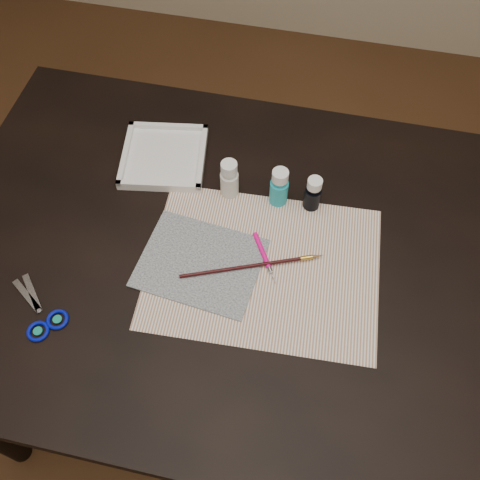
% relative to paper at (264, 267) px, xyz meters
% --- Properties ---
extents(ground, '(3.50, 3.50, 0.02)m').
position_rel_paper_xyz_m(ground, '(-0.05, 0.02, -0.76)').
color(ground, '#422614').
rests_on(ground, ground).
extents(table, '(1.30, 0.90, 0.75)m').
position_rel_paper_xyz_m(table, '(-0.05, 0.02, -0.38)').
color(table, black).
rests_on(table, ground).
extents(paper, '(0.49, 0.38, 0.00)m').
position_rel_paper_xyz_m(paper, '(0.00, 0.00, 0.00)').
color(paper, white).
rests_on(paper, table).
extents(canvas, '(0.26, 0.22, 0.00)m').
position_rel_paper_xyz_m(canvas, '(-0.13, -0.02, 0.00)').
color(canvas, black).
rests_on(canvas, paper).
extents(paint_bottle_white, '(0.05, 0.05, 0.10)m').
position_rel_paper_xyz_m(paint_bottle_white, '(-0.11, 0.17, 0.05)').
color(paint_bottle_white, silver).
rests_on(paint_bottle_white, table).
extents(paint_bottle_cyan, '(0.05, 0.05, 0.10)m').
position_rel_paper_xyz_m(paint_bottle_cyan, '(-0.00, 0.17, 0.05)').
color(paint_bottle_cyan, '#1EA4B3').
rests_on(paint_bottle_cyan, table).
extents(paint_bottle_navy, '(0.05, 0.05, 0.09)m').
position_rel_paper_xyz_m(paint_bottle_navy, '(0.07, 0.18, 0.04)').
color(paint_bottle_navy, black).
rests_on(paint_bottle_navy, table).
extents(paintbrush, '(0.28, 0.12, 0.01)m').
position_rel_paper_xyz_m(paintbrush, '(-0.02, -0.01, 0.01)').
color(paintbrush, black).
rests_on(paintbrush, canvas).
extents(craft_knife, '(0.07, 0.12, 0.01)m').
position_rel_paper_xyz_m(craft_knife, '(0.00, 0.02, 0.01)').
color(craft_knife, '#EB0980').
rests_on(craft_knife, paper).
extents(scissors, '(0.19, 0.17, 0.01)m').
position_rel_paper_xyz_m(scissors, '(-0.42, -0.19, 0.00)').
color(scissors, silver).
rests_on(scissors, table).
extents(palette_tray, '(0.22, 0.22, 0.02)m').
position_rel_paper_xyz_m(palette_tray, '(-0.28, 0.23, 0.01)').
color(palette_tray, white).
rests_on(palette_tray, table).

